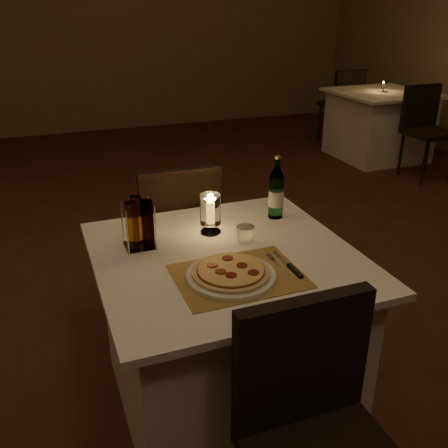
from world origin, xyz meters
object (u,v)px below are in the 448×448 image
object	(u,v)px
chair_near	(316,422)
plate	(231,275)
hurricane_candle	(210,211)
neighbor_table_right	(378,125)
main_table	(226,331)
tumbler	(245,235)
chair_far	(177,228)
water_bottle	(276,193)
pizza	(231,271)

from	to	relation	value
chair_near	plate	size ratio (longest dim) A/B	2.81
hurricane_candle	neighbor_table_right	world-z (taller)	hurricane_candle
plate	neighbor_table_right	bearing A→B (deg)	46.15
neighbor_table_right	plate	bearing A→B (deg)	-133.85
main_table	neighbor_table_right	xyz separation A→B (m)	(2.99, 2.99, 0.00)
tumbler	main_table	bearing A→B (deg)	-150.89
chair_far	water_bottle	world-z (taller)	water_bottle
chair_near	water_bottle	size ratio (longest dim) A/B	3.13
plate	tumbler	size ratio (longest dim) A/B	4.33
plate	tumbler	xyz separation A→B (m)	(0.16, 0.24, 0.03)
tumbler	hurricane_candle	distance (m)	0.19
main_table	pizza	distance (m)	0.44
chair_near	pizza	distance (m)	0.58
pizza	main_table	bearing A→B (deg)	74.49
main_table	chair_far	world-z (taller)	chair_far
chair_near	water_bottle	world-z (taller)	water_bottle
chair_far	hurricane_candle	distance (m)	0.58
chair_near	tumbler	size ratio (longest dim) A/B	12.18
tumbler	plate	bearing A→B (deg)	-123.41
main_table	tumbler	xyz separation A→B (m)	(0.11, 0.06, 0.40)
plate	pizza	xyz separation A→B (m)	(0.00, 0.00, 0.02)
main_table	pizza	bearing A→B (deg)	-105.51
main_table	hurricane_candle	bearing A→B (deg)	87.07
main_table	tumbler	bearing A→B (deg)	29.11
main_table	plate	xyz separation A→B (m)	(-0.05, -0.18, 0.38)
plate	tumbler	bearing A→B (deg)	56.59
main_table	water_bottle	distance (m)	0.65
main_table	tumbler	size ratio (longest dim) A/B	13.53
chair_near	hurricane_candle	size ratio (longest dim) A/B	5.24
neighbor_table_right	hurricane_candle	bearing A→B (deg)	-137.02
main_table	neighbor_table_right	world-z (taller)	same
chair_near	pizza	size ratio (longest dim) A/B	3.21
hurricane_candle	plate	bearing A→B (deg)	-98.87
hurricane_candle	main_table	bearing A→B (deg)	-92.93
tumbler	water_bottle	size ratio (longest dim) A/B	0.26
chair_near	chair_far	bearing A→B (deg)	90.00
plate	chair_near	bearing A→B (deg)	-84.65
main_table	hurricane_candle	xyz separation A→B (m)	(0.01, 0.21, 0.47)
tumbler	chair_near	bearing A→B (deg)	-97.98
water_bottle	chair_near	bearing A→B (deg)	-109.36
chair_far	neighbor_table_right	xyz separation A→B (m)	(2.99, 2.27, -0.18)
hurricane_candle	water_bottle	bearing A→B (deg)	9.30
hurricane_candle	neighbor_table_right	bearing A→B (deg)	42.98
chair_near	hurricane_candle	bearing A→B (deg)	89.34
main_table	chair_near	distance (m)	0.74
chair_far	hurricane_candle	size ratio (longest dim) A/B	5.24
tumbler	hurricane_candle	bearing A→B (deg)	123.46
chair_near	neighbor_table_right	world-z (taller)	chair_near
hurricane_candle	neighbor_table_right	xyz separation A→B (m)	(2.98, 2.78, -0.47)
pizza	neighbor_table_right	size ratio (longest dim) A/B	0.28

